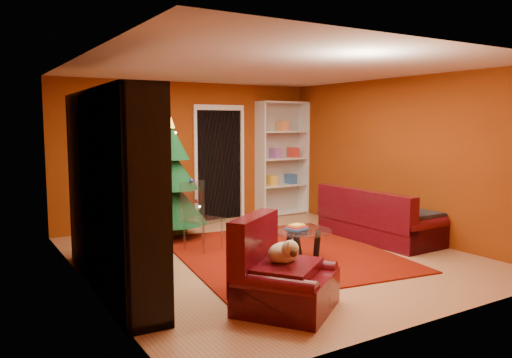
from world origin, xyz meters
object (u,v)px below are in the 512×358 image
gift_box_green (176,225)px  coffee_table (301,245)px  rug (282,253)px  christmas_tree (172,180)px  sofa (380,213)px  acrylic_chair (203,220)px  dog (283,253)px  gift_box_red (170,224)px  armchair (286,273)px  gift_box_teal (126,231)px  media_unit (110,190)px  white_bookshelf (282,159)px

gift_box_green → coffee_table: size_ratio=0.34×
rug → christmas_tree: bearing=118.6°
sofa → acrylic_chair: bearing=71.6°
dog → gift_box_green: bearing=48.6°
gift_box_red → sofa: (2.60, -2.43, 0.32)m
christmas_tree → armchair: (-0.23, -3.54, -0.58)m
dog → armchair: bearing=-135.0°
gift_box_teal → armchair: armchair is taller
media_unit → sofa: (4.29, 0.10, -0.69)m
gift_box_red → coffee_table: (0.80, -2.76, 0.11)m
christmas_tree → gift_box_teal: bearing=161.3°
acrylic_chair → gift_box_green: bearing=64.9°
gift_box_teal → dog: bearing=-82.4°
sofa → white_bookshelf: bearing=0.2°
gift_box_teal → acrylic_chair: 1.49m
gift_box_teal → gift_box_green: bearing=4.1°
coffee_table → acrylic_chair: bearing=127.8°
dog → sofa: bearing=-7.0°
gift_box_red → acrylic_chair: size_ratio=0.24×
acrylic_chair → christmas_tree: bearing=73.0°
gift_box_green → white_bookshelf: (2.54, 0.52, 1.00)m
gift_box_teal → acrylic_chair: size_ratio=0.30×
acrylic_chair → sofa: bearing=-37.9°
gift_box_green → armchair: size_ratio=0.29×
media_unit → acrylic_chair: 1.95m
sofa → coffee_table: 1.84m
armchair → acrylic_chair: size_ratio=1.06×
gift_box_teal → white_bookshelf: 3.60m
christmas_tree → gift_box_red: 1.05m
gift_box_green → armchair: armchair is taller
sofa → dog: bearing=117.4°
gift_box_red → white_bookshelf: white_bookshelf is taller
media_unit → gift_box_teal: size_ratio=10.46×
rug → media_unit: (-2.47, -0.19, 1.10)m
gift_box_green → sofa: (2.61, -2.14, 0.28)m
gift_box_green → coffee_table: 2.60m
armchair → sofa: 3.45m
media_unit → sofa: size_ratio=1.47×
christmas_tree → sofa: size_ratio=1.00×
rug → acrylic_chair: (-0.88, 0.74, 0.45)m
dog → sofa: (2.99, 1.64, -0.14)m
armchair → christmas_tree: bearing=50.6°
media_unit → coffee_table: (2.50, -0.24, -0.90)m
rug → christmas_tree: christmas_tree is taller
white_bookshelf → gift_box_green: bearing=-169.2°
christmas_tree → dog: christmas_tree is taller
media_unit → white_bookshelf: white_bookshelf is taller
white_bookshelf → rug: bearing=-125.2°
gift_box_teal → sofa: sofa is taller
gift_box_teal → armchair: size_ratio=0.29×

